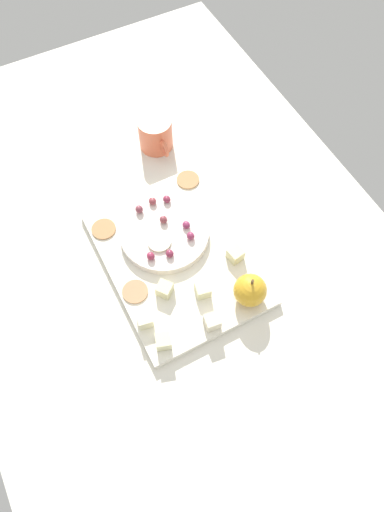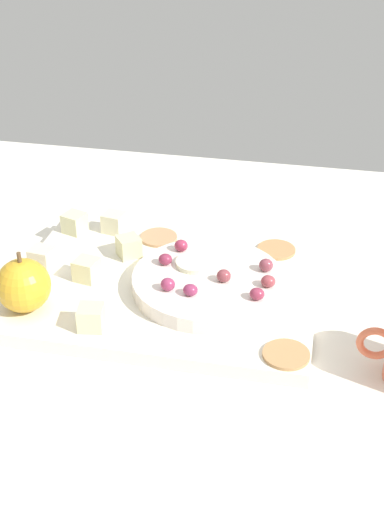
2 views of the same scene
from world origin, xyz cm
name	(u,v)px [view 1 (image 1 of 2)]	position (x,y,z in cm)	size (l,w,h in cm)	color
table	(174,251)	(0.00, 0.00, 2.32)	(142.83, 90.07, 4.64)	silver
platter	(176,258)	(3.38, -0.91, 5.55)	(37.45, 27.62, 1.81)	silver
serving_dish	(165,233)	(-2.10, -0.85, 7.41)	(18.62, 18.62, 1.91)	white
apple_whole	(250,290)	(18.12, 7.49, 9.66)	(6.40, 6.40, 6.40)	gold
apple_stem	(252,282)	(18.12, 7.49, 13.46)	(0.50, 0.50, 1.20)	brown
cheese_cube_0	(165,289)	(9.61, -6.52, 7.84)	(2.77, 2.77, 2.77)	beige
cheese_cube_1	(212,322)	(19.71, -1.52, 7.84)	(2.77, 2.77, 2.77)	beige
cheese_cube_2	(145,320)	(13.52, -12.56, 7.84)	(2.77, 2.77, 2.77)	beige
cheese_cube_3	(163,341)	(18.89, -11.30, 7.84)	(2.77, 2.77, 2.77)	beige
cheese_cube_4	(202,290)	(13.18, -0.17, 7.84)	(2.77, 2.77, 2.77)	beige
cheese_cube_5	(235,255)	(9.36, 9.54, 7.84)	(2.77, 2.77, 2.77)	beige
cracker_0	(104,229)	(-9.39, -11.66, 6.65)	(5.10, 5.10, 0.40)	tan
cracker_1	(135,292)	(6.88, -11.71, 6.65)	(5.10, 5.10, 0.40)	tan
cracker_2	(188,180)	(-12.65, 10.13, 6.65)	(5.10, 5.10, 0.40)	tan
grape_0	(151,256)	(2.42, -6.00, 9.15)	(1.74, 1.56, 1.56)	#972C49
grape_1	(191,236)	(1.98, 3.16, 9.17)	(1.74, 1.56, 1.60)	#923054
grape_2	(165,219)	(-4.13, 0.25, 9.17)	(1.74, 1.56, 1.60)	brown
grape_3	(186,225)	(-0.82, 3.62, 9.06)	(1.74, 1.56, 1.39)	#882D51
grape_4	(170,254)	(3.62, -2.40, 9.08)	(1.74, 1.56, 1.42)	maroon
grape_5	(139,209)	(-8.81, -3.40, 9.19)	(1.74, 1.56, 1.65)	brown
grape_6	(154,200)	(-9.46, 0.41, 9.09)	(1.74, 1.56, 1.45)	#923C43
grape_7	(167,199)	(-8.50, 2.90, 9.09)	(1.74, 1.56, 1.44)	#8C2E46
apple_slice_0	(158,240)	(-0.49, -2.97, 8.67)	(4.82, 4.82, 0.60)	beige
cup	(156,134)	(-26.76, 8.97, 8.59)	(11.12, 7.92, 7.91)	#DD6846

